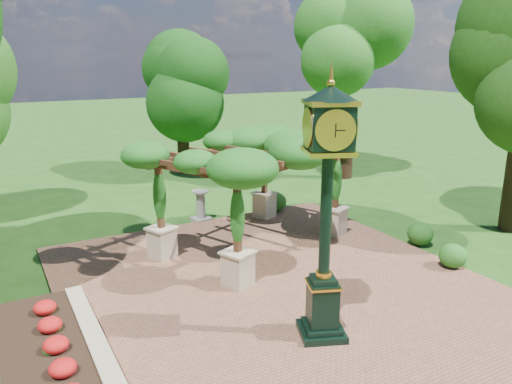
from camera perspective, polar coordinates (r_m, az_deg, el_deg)
ground at (r=11.69m, az=6.12°, el=-13.36°), size 120.00×120.00×0.00m
brick_plaza at (r=12.41m, az=3.43°, el=-11.38°), size 10.00×12.00×0.04m
border_wall at (r=10.44m, az=-17.78°, el=-16.59°), size 0.35×5.00×0.40m
flower_bed at (r=10.37m, az=-22.87°, el=-17.49°), size 1.50×5.00×0.36m
pedestal_clock at (r=9.58m, az=8.09°, el=-0.06°), size 1.32×1.32×5.15m
pergola at (r=14.45m, az=-0.30°, el=4.34°), size 6.37×5.23×3.45m
sundial at (r=17.51m, az=-6.32°, el=-1.77°), size 0.69×0.69×1.08m
shrub_front at (r=14.59m, az=21.57°, el=-6.79°), size 0.89×0.89×0.66m
shrub_mid at (r=15.94m, az=18.27°, el=-4.55°), size 0.86×0.86×0.69m
shrub_back at (r=18.37m, az=2.29°, el=-1.14°), size 0.80×0.80×0.70m
tree_north at (r=24.41m, az=-8.58°, el=12.35°), size 3.60×3.60×6.41m
tree_east_far at (r=23.43m, az=10.80°, el=17.27°), size 4.08×4.08×9.49m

